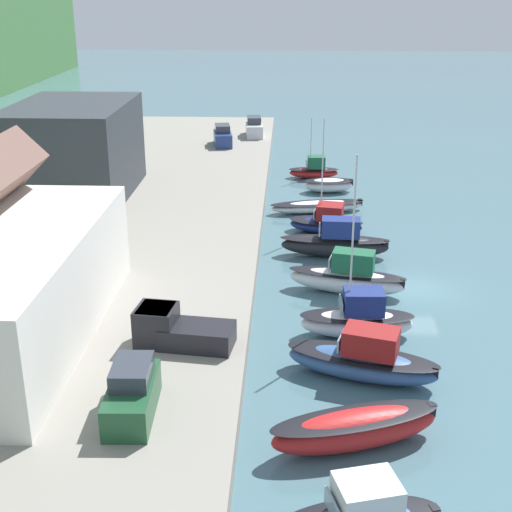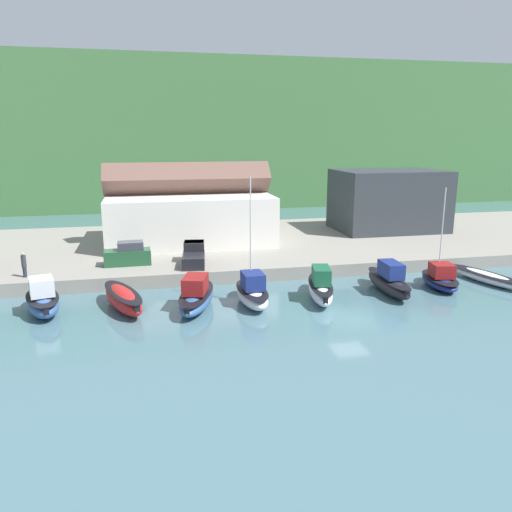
{
  "view_description": "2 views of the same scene",
  "coord_description": "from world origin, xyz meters",
  "px_view_note": "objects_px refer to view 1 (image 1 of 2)",
  "views": [
    {
      "loc": [
        -40.69,
        8.29,
        17.8
      ],
      "look_at": [
        1.5,
        10.19,
        1.44
      ],
      "focal_mm": 50.0,
      "sensor_mm": 36.0,
      "label": 1
    },
    {
      "loc": [
        -14.02,
        -31.86,
        12.89
      ],
      "look_at": [
        -4.66,
        10.8,
        2.29
      ],
      "focal_mm": 35.0,
      "sensor_mm": 36.0,
      "label": 2
    }
  ],
  "objects_px": {
    "moored_boat_4": "(348,277)",
    "parked_car_1": "(254,128)",
    "moored_boat_8": "(329,185)",
    "moored_boat_9": "(314,170)",
    "pickup_truck_1": "(176,329)",
    "moored_boat_2": "(364,360)",
    "moored_boat_5": "(336,243)",
    "moored_boat_6": "(327,222)",
    "parked_car_2": "(132,394)",
    "moored_boat_3": "(358,319)",
    "moored_boat_7": "(317,206)",
    "parked_car_0": "(223,137)",
    "moored_boat_1": "(355,429)"
  },
  "relations": [
    {
      "from": "moored_boat_5",
      "to": "parked_car_0",
      "type": "height_order",
      "value": "parked_car_0"
    },
    {
      "from": "moored_boat_7",
      "to": "moored_boat_8",
      "type": "distance_m",
      "value": 6.18
    },
    {
      "from": "moored_boat_2",
      "to": "moored_boat_1",
      "type": "bearing_deg",
      "value": -172.04
    },
    {
      "from": "moored_boat_5",
      "to": "moored_boat_7",
      "type": "distance_m",
      "value": 10.09
    },
    {
      "from": "moored_boat_2",
      "to": "parked_car_0",
      "type": "relative_size",
      "value": 1.74
    },
    {
      "from": "moored_boat_3",
      "to": "pickup_truck_1",
      "type": "height_order",
      "value": "moored_boat_3"
    },
    {
      "from": "pickup_truck_1",
      "to": "parked_car_1",
      "type": "bearing_deg",
      "value": 5.62
    },
    {
      "from": "moored_boat_6",
      "to": "moored_boat_9",
      "type": "bearing_deg",
      "value": 12.18
    },
    {
      "from": "moored_boat_6",
      "to": "parked_car_1",
      "type": "bearing_deg",
      "value": 23.67
    },
    {
      "from": "moored_boat_7",
      "to": "parked_car_0",
      "type": "relative_size",
      "value": 1.83
    },
    {
      "from": "pickup_truck_1",
      "to": "moored_boat_7",
      "type": "bearing_deg",
      "value": -9.8
    },
    {
      "from": "parked_car_2",
      "to": "moored_boat_7",
      "type": "bearing_deg",
      "value": -107.43
    },
    {
      "from": "moored_boat_4",
      "to": "moored_boat_5",
      "type": "xyz_separation_m",
      "value": [
        6.16,
        0.37,
        0.0
      ]
    },
    {
      "from": "moored_boat_5",
      "to": "moored_boat_6",
      "type": "height_order",
      "value": "moored_boat_6"
    },
    {
      "from": "moored_boat_2",
      "to": "parked_car_2",
      "type": "height_order",
      "value": "parked_car_2"
    },
    {
      "from": "moored_boat_4",
      "to": "moored_boat_9",
      "type": "bearing_deg",
      "value": 15.37
    },
    {
      "from": "pickup_truck_1",
      "to": "moored_boat_4",
      "type": "bearing_deg",
      "value": -37.11
    },
    {
      "from": "parked_car_0",
      "to": "moored_boat_3",
      "type": "bearing_deg",
      "value": 96.26
    },
    {
      "from": "moored_boat_1",
      "to": "parked_car_2",
      "type": "relative_size",
      "value": 1.77
    },
    {
      "from": "moored_boat_8",
      "to": "moored_boat_9",
      "type": "relative_size",
      "value": 0.79
    },
    {
      "from": "moored_boat_5",
      "to": "parked_car_2",
      "type": "relative_size",
      "value": 1.79
    },
    {
      "from": "moored_boat_2",
      "to": "moored_boat_9",
      "type": "height_order",
      "value": "moored_boat_9"
    },
    {
      "from": "parked_car_1",
      "to": "parked_car_2",
      "type": "bearing_deg",
      "value": 82.37
    },
    {
      "from": "moored_boat_1",
      "to": "moored_boat_4",
      "type": "relative_size",
      "value": 1.02
    },
    {
      "from": "moored_boat_1",
      "to": "moored_boat_6",
      "type": "xyz_separation_m",
      "value": [
        26.62,
        -0.1,
        -0.04
      ]
    },
    {
      "from": "moored_boat_8",
      "to": "parked_car_1",
      "type": "relative_size",
      "value": 1.06
    },
    {
      "from": "moored_boat_4",
      "to": "moored_boat_6",
      "type": "relative_size",
      "value": 0.86
    },
    {
      "from": "moored_boat_3",
      "to": "moored_boat_6",
      "type": "xyz_separation_m",
      "value": [
        16.83,
        0.85,
        -0.18
      ]
    },
    {
      "from": "parked_car_2",
      "to": "pickup_truck_1",
      "type": "bearing_deg",
      "value": -100.47
    },
    {
      "from": "moored_boat_7",
      "to": "parked_car_2",
      "type": "xyz_separation_m",
      "value": [
        -31.45,
        8.69,
        1.63
      ]
    },
    {
      "from": "moored_boat_4",
      "to": "parked_car_1",
      "type": "height_order",
      "value": "parked_car_1"
    },
    {
      "from": "moored_boat_3",
      "to": "moored_boat_4",
      "type": "xyz_separation_m",
      "value": [
        5.64,
        0.11,
        0.02
      ]
    },
    {
      "from": "moored_boat_3",
      "to": "moored_boat_1",
      "type": "bearing_deg",
      "value": 172.99
    },
    {
      "from": "moored_boat_3",
      "to": "moored_boat_6",
      "type": "relative_size",
      "value": 1.15
    },
    {
      "from": "moored_boat_7",
      "to": "pickup_truck_1",
      "type": "xyz_separation_m",
      "value": [
        -25.46,
        7.8,
        1.53
      ]
    },
    {
      "from": "moored_boat_5",
      "to": "parked_car_1",
      "type": "relative_size",
      "value": 1.75
    },
    {
      "from": "moored_boat_2",
      "to": "moored_boat_5",
      "type": "xyz_separation_m",
      "value": [
        16.13,
        0.36,
        0.05
      ]
    },
    {
      "from": "moored_boat_8",
      "to": "parked_car_1",
      "type": "bearing_deg",
      "value": 15.43
    },
    {
      "from": "moored_boat_3",
      "to": "parked_car_2",
      "type": "distance_m",
      "value": 13.94
    },
    {
      "from": "moored_boat_4",
      "to": "parked_car_1",
      "type": "bearing_deg",
      "value": 23.45
    },
    {
      "from": "moored_boat_2",
      "to": "parked_car_1",
      "type": "height_order",
      "value": "parked_car_1"
    },
    {
      "from": "moored_boat_7",
      "to": "moored_boat_8",
      "type": "height_order",
      "value": "moored_boat_8"
    },
    {
      "from": "moored_boat_6",
      "to": "parked_car_2",
      "type": "bearing_deg",
      "value": 171.39
    },
    {
      "from": "moored_boat_7",
      "to": "moored_boat_4",
      "type": "bearing_deg",
      "value": 171.72
    },
    {
      "from": "parked_car_2",
      "to": "moored_boat_8",
      "type": "bearing_deg",
      "value": -106.81
    },
    {
      "from": "moored_boat_2",
      "to": "moored_boat_4",
      "type": "relative_size",
      "value": 1.04
    },
    {
      "from": "parked_car_1",
      "to": "moored_boat_1",
      "type": "bearing_deg",
      "value": 91.6
    },
    {
      "from": "moored_boat_6",
      "to": "moored_boat_7",
      "type": "relative_size",
      "value": 1.06
    },
    {
      "from": "moored_boat_5",
      "to": "moored_boat_8",
      "type": "bearing_deg",
      "value": 1.86
    },
    {
      "from": "moored_boat_3",
      "to": "moored_boat_5",
      "type": "height_order",
      "value": "moored_boat_3"
    }
  ]
}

